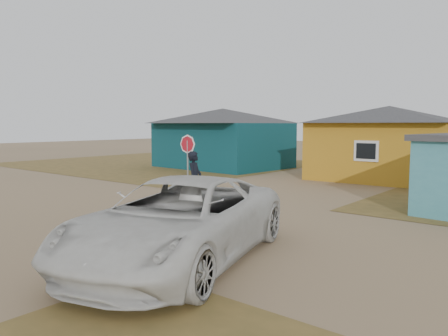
% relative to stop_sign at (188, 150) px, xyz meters
% --- Properties ---
extents(ground, '(120.00, 120.00, 0.00)m').
position_rel_stop_sign_xyz_m(ground, '(2.54, -3.90, -1.83)').
color(ground, '#8C7050').
extents(grass_nw, '(20.00, 18.00, 0.00)m').
position_rel_stop_sign_xyz_m(grass_nw, '(-11.46, 9.10, -1.82)').
color(grass_nw, brown).
rests_on(grass_nw, ground).
extents(house_teal, '(8.93, 7.08, 4.00)m').
position_rel_stop_sign_xyz_m(house_teal, '(-5.96, 9.60, 0.23)').
color(house_teal, '#0B353D').
rests_on(house_teal, ground).
extents(house_yellow, '(7.72, 6.76, 3.90)m').
position_rel_stop_sign_xyz_m(house_yellow, '(5.04, 10.10, 0.18)').
color(house_yellow, '#BD821D').
rests_on(house_yellow, ground).
extents(house_pale_west, '(7.04, 6.15, 3.60)m').
position_rel_stop_sign_xyz_m(house_pale_west, '(-3.46, 30.10, 0.03)').
color(house_pale_west, '#9DA78F').
rests_on(house_pale_west, ground).
extents(house_pale_north, '(6.28, 5.81, 3.40)m').
position_rel_stop_sign_xyz_m(house_pale_north, '(-11.46, 42.10, -0.07)').
color(house_pale_north, '#9DA78F').
rests_on(house_pale_north, ground).
extents(stop_sign, '(0.78, 0.30, 2.49)m').
position_rel_stop_sign_xyz_m(stop_sign, '(0.00, 0.00, 0.00)').
color(stop_sign, gray).
rests_on(stop_sign, ground).
extents(cyclist, '(1.88, 1.21, 2.06)m').
position_rel_stop_sign_xyz_m(cyclist, '(3.47, -3.27, -1.08)').
color(cyclist, black).
rests_on(cyclist, ground).
extents(vehicle, '(4.66, 6.95, 1.77)m').
position_rel_stop_sign_xyz_m(vehicle, '(6.50, -6.98, -0.94)').
color(vehicle, silver).
rests_on(vehicle, ground).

